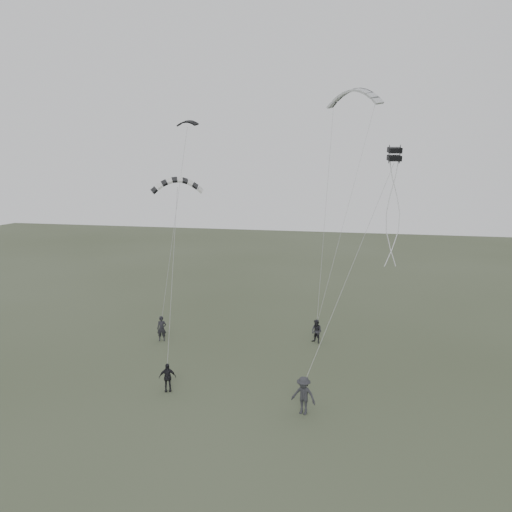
% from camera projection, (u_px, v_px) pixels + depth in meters
% --- Properties ---
extents(ground, '(140.00, 140.00, 0.00)m').
position_uv_depth(ground, '(219.00, 379.00, 29.37)').
color(ground, '#39412A').
rests_on(ground, ground).
extents(flyer_left, '(0.75, 0.59, 1.81)m').
position_uv_depth(flyer_left, '(162.00, 329.00, 35.77)').
color(flyer_left, black).
rests_on(flyer_left, ground).
extents(flyer_right, '(1.03, 0.97, 1.69)m').
position_uv_depth(flyer_right, '(317.00, 331.00, 35.33)').
color(flyer_right, '#25252A').
rests_on(flyer_right, ground).
extents(flyer_center, '(1.02, 0.73, 1.61)m').
position_uv_depth(flyer_center, '(167.00, 377.00, 27.70)').
color(flyer_center, black).
rests_on(flyer_center, ground).
extents(flyer_far, '(1.41, 1.01, 1.97)m').
position_uv_depth(flyer_far, '(303.00, 395.00, 25.10)').
color(flyer_far, '#28292D').
rests_on(flyer_far, ground).
extents(kite_dark_small, '(1.75, 0.94, 0.66)m').
position_uv_depth(kite_dark_small, '(187.00, 122.00, 37.20)').
color(kite_dark_small, black).
rests_on(kite_dark_small, flyer_left).
extents(kite_pale_large, '(4.60, 3.13, 1.96)m').
position_uv_depth(kite_pale_large, '(354.00, 90.00, 37.93)').
color(kite_pale_large, '#B1B3B6').
rests_on(kite_pale_large, flyer_right).
extents(kite_striped, '(3.56, 2.48, 1.48)m').
position_uv_depth(kite_striped, '(177.00, 180.00, 33.05)').
color(kite_striped, black).
rests_on(kite_striped, flyer_center).
extents(kite_box, '(0.87, 0.94, 0.83)m').
position_uv_depth(kite_box, '(394.00, 154.00, 28.38)').
color(kite_box, black).
rests_on(kite_box, flyer_far).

